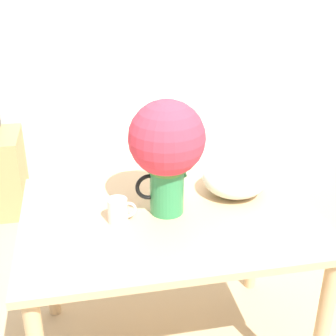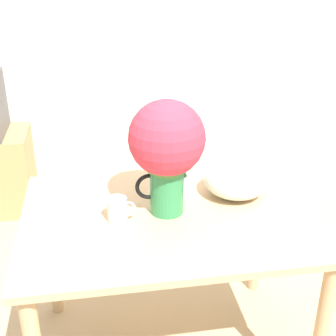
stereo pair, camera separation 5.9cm
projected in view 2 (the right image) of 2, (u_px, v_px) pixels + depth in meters
wall_back at (122, 14)px, 3.39m from camera, size 8.00×0.05×2.60m
table at (170, 235)px, 1.96m from camera, size 1.20×0.86×0.76m
flower_vase at (167, 147)px, 1.80m from camera, size 0.30×0.30×0.47m
coffee_mug at (118, 210)px, 1.83m from camera, size 0.11×0.08×0.10m
white_bowl at (236, 180)px, 2.02m from camera, size 0.28×0.28×0.15m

